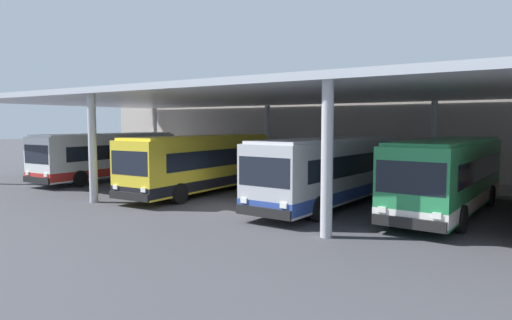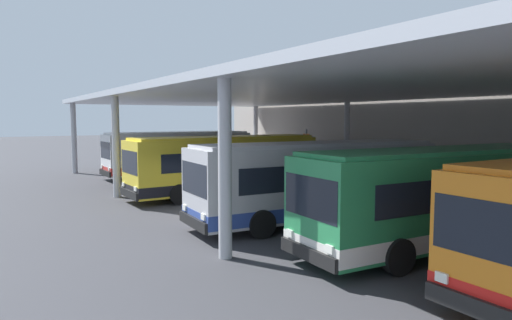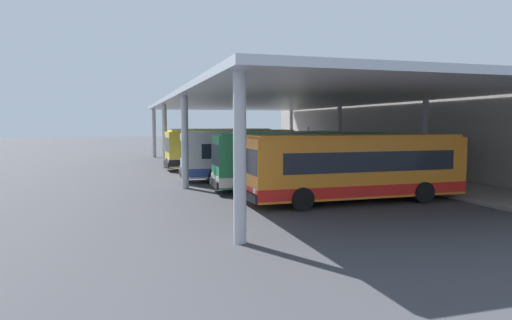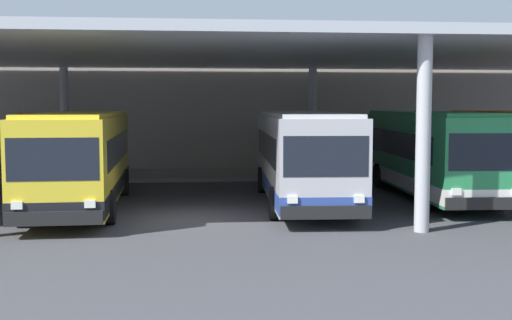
# 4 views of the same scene
# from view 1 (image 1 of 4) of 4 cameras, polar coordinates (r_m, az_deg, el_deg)

# --- Properties ---
(ground_plane) EXTENTS (200.00, 200.00, 0.00)m
(ground_plane) POSITION_cam_1_polar(r_m,az_deg,el_deg) (20.88, -3.86, -5.97)
(ground_plane) COLOR #3D3D42
(platform_kerb) EXTENTS (42.00, 4.50, 0.18)m
(platform_kerb) POSITION_cam_1_polar(r_m,az_deg,el_deg) (30.93, 9.44, -2.38)
(platform_kerb) COLOR gray
(platform_kerb) RESTS_ON ground
(station_building_facade) EXTENTS (48.00, 1.60, 6.41)m
(station_building_facade) POSITION_cam_1_polar(r_m,az_deg,el_deg) (33.71, 11.76, 3.47)
(station_building_facade) COLOR #ADA399
(station_building_facade) RESTS_ON ground
(canopy_shelter) EXTENTS (40.00, 17.00, 5.55)m
(canopy_shelter) POSITION_cam_1_polar(r_m,az_deg,el_deg) (25.16, 3.75, 7.99)
(canopy_shelter) COLOR silver
(canopy_shelter) RESTS_ON ground
(bus_nearest_bay) EXTENTS (2.94, 10.60, 3.17)m
(bus_nearest_bay) POSITION_cam_1_polar(r_m,az_deg,el_deg) (32.20, -18.18, 0.52)
(bus_nearest_bay) COLOR white
(bus_nearest_bay) RESTS_ON ground
(bus_second_bay) EXTENTS (2.96, 10.60, 3.17)m
(bus_second_bay) POSITION_cam_1_polar(r_m,az_deg,el_deg) (24.97, -6.95, -0.41)
(bus_second_bay) COLOR yellow
(bus_second_bay) RESTS_ON ground
(bus_middle_bay) EXTENTS (3.07, 10.64, 3.17)m
(bus_middle_bay) POSITION_cam_1_polar(r_m,az_deg,el_deg) (21.14, 9.12, -1.35)
(bus_middle_bay) COLOR #B7B7BC
(bus_middle_bay) RESTS_ON ground
(bus_far_bay) EXTENTS (3.06, 10.63, 3.17)m
(bus_far_bay) POSITION_cam_1_polar(r_m,az_deg,el_deg) (20.70, 23.10, -1.79)
(bus_far_bay) COLOR #28844C
(bus_far_bay) RESTS_ON ground
(bench_waiting) EXTENTS (1.80, 0.45, 0.92)m
(bench_waiting) POSITION_cam_1_polar(r_m,az_deg,el_deg) (35.81, -4.50, -0.46)
(bench_waiting) COLOR #4C515B
(bench_waiting) RESTS_ON platform_kerb
(trash_bin) EXTENTS (0.52, 0.52, 0.98)m
(trash_bin) POSITION_cam_1_polar(r_m,az_deg,el_deg) (34.21, -2.01, -0.67)
(trash_bin) COLOR maroon
(trash_bin) RESTS_ON platform_kerb
(banner_sign) EXTENTS (0.70, 0.12, 3.20)m
(banner_sign) POSITION_cam_1_polar(r_m,az_deg,el_deg) (33.81, -2.73, 1.48)
(banner_sign) COLOR #B2B2B7
(banner_sign) RESTS_ON platform_kerb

